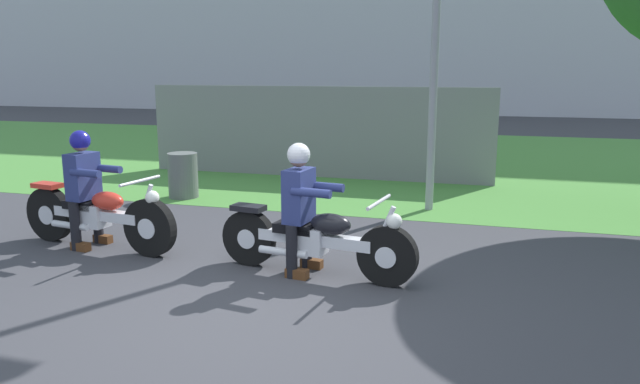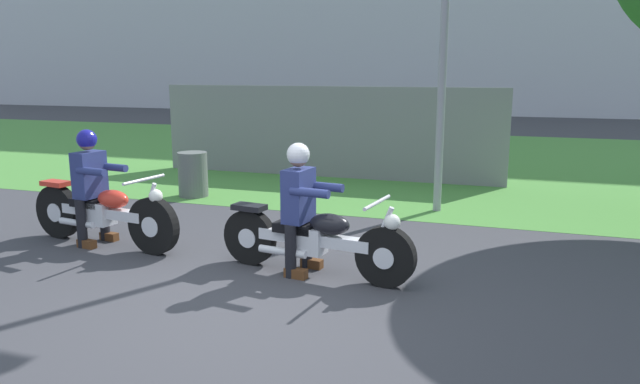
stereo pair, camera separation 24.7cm
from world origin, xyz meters
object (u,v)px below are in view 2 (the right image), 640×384
at_px(trash_can, 193,174).
at_px(motorcycle_lead, 314,240).
at_px(motorcycle_follow, 103,213).
at_px(rider_lead, 300,198).
at_px(rider_follow, 91,178).

bearing_deg(trash_can, motorcycle_lead, -43.68).
bearing_deg(motorcycle_follow, trash_can, 106.90).
distance_m(motorcycle_lead, trash_can, 4.47).
xyz_separation_m(rider_lead, trash_can, (-3.07, 3.06, -0.43)).
height_order(motorcycle_lead, rider_lead, rider_lead).
height_order(motorcycle_lead, motorcycle_follow, motorcycle_follow).
relative_size(rider_lead, trash_can, 1.84).
bearing_deg(motorcycle_follow, rider_lead, 4.36).
height_order(rider_lead, motorcycle_follow, rider_lead).
relative_size(rider_lead, rider_follow, 0.98).
relative_size(rider_lead, motorcycle_follow, 0.62).
distance_m(motorcycle_follow, rider_follow, 0.46).
xyz_separation_m(rider_lead, rider_follow, (-2.79, 0.20, 0.02)).
relative_size(motorcycle_lead, trash_can, 2.92).
bearing_deg(trash_can, motorcycle_follow, -81.18).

